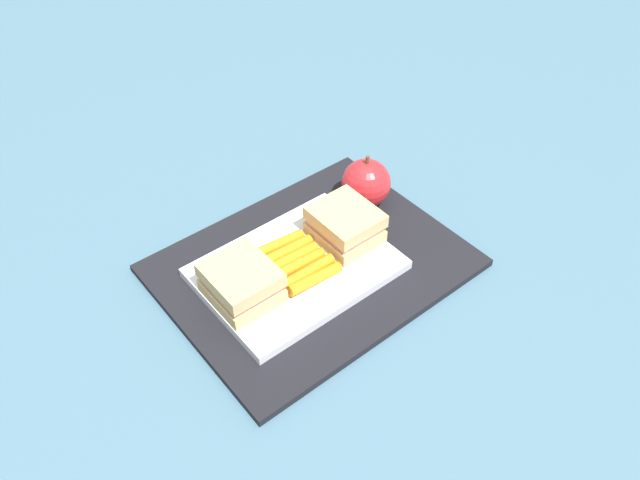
{
  "coord_description": "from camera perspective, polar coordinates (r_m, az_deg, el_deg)",
  "views": [
    {
      "loc": [
        -0.34,
        -0.43,
        0.58
      ],
      "look_at": [
        0.01,
        0.0,
        0.04
      ],
      "focal_mm": 35.47,
      "sensor_mm": 36.0,
      "label": 1
    }
  ],
  "objects": [
    {
      "name": "sandwich_half_left",
      "position": [
        0.73,
        -7.1,
        -3.86
      ],
      "size": [
        0.07,
        0.08,
        0.04
      ],
      "color": "tan",
      "rests_on": "food_tray"
    },
    {
      "name": "apple",
      "position": [
        0.86,
        4.18,
        5.13
      ],
      "size": [
        0.07,
        0.07,
        0.08
      ],
      "color": "red",
      "rests_on": "lunchbag_mat"
    },
    {
      "name": "lunchbag_mat",
      "position": [
        0.79,
        -0.7,
        -2.32
      ],
      "size": [
        0.36,
        0.28,
        0.01
      ],
      "primitive_type": "cube",
      "color": "black",
      "rests_on": "ground_plane"
    },
    {
      "name": "food_tray",
      "position": [
        0.78,
        -2.15,
        -2.59
      ],
      "size": [
        0.23,
        0.17,
        0.01
      ],
      "primitive_type": "cube",
      "color": "white",
      "rests_on": "lunchbag_mat"
    },
    {
      "name": "sandwich_half_right",
      "position": [
        0.79,
        2.28,
        1.38
      ],
      "size": [
        0.07,
        0.08,
        0.04
      ],
      "color": "tan",
      "rests_on": "food_tray"
    },
    {
      "name": "carrot_sticks_bundle",
      "position": [
        0.77,
        -2.2,
        -1.95
      ],
      "size": [
        0.08,
        0.09,
        0.02
      ],
      "color": "orange",
      "rests_on": "food_tray"
    },
    {
      "name": "ground_plane",
      "position": [
        0.8,
        -0.7,
        -2.57
      ],
      "size": [
        2.4,
        2.4,
        0.0
      ],
      "primitive_type": "plane",
      "color": "#42667A"
    }
  ]
}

